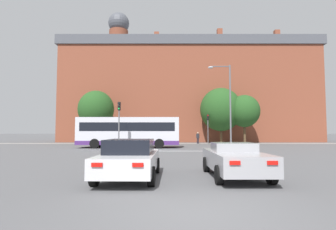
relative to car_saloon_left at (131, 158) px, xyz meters
name	(u,v)px	position (x,y,z in m)	size (l,w,h in m)	color
ground_plane	(197,212)	(2.02, -4.00, -0.75)	(400.00, 400.00, 0.00)	#545456
stop_line_strip	(176,151)	(2.02, 13.74, -0.74)	(7.82, 0.30, 0.01)	silver
far_pavement	(173,143)	(2.02, 28.69, -0.74)	(68.69, 2.50, 0.01)	gray
brick_civic_building	(188,93)	(5.01, 38.92, 8.30)	(44.67, 13.46, 24.36)	brown
car_saloon_left	(131,158)	(0.00, 0.00, 0.00)	(2.10, 4.49, 1.45)	silver
car_roadster_right	(235,159)	(3.95, 0.31, -0.06)	(1.97, 4.50, 1.31)	#9E9EA3
bus_crossing_lead	(130,132)	(-2.83, 18.60, 1.00)	(10.78, 2.77, 3.24)	silver
traffic_light_near_left	(120,118)	(-3.23, 14.94, 2.29)	(0.26, 0.31, 4.55)	slate
traffic_light_far_right	(209,124)	(7.15, 27.83, 2.08)	(0.26, 0.31, 4.20)	slate
street_lamp_junction	(228,98)	(7.15, 15.60, 4.24)	(2.23, 0.36, 8.29)	slate
pedestrian_waiting	(128,136)	(-4.50, 28.24, 0.34)	(0.32, 0.44, 1.83)	black
pedestrian_walking_east	(199,137)	(5.72, 28.09, 0.23)	(0.46, 0.38, 1.67)	black
pedestrian_walking_west	(159,137)	(-0.09, 28.52, 0.18)	(0.42, 0.27, 1.59)	brown
tree_by_building	(222,110)	(9.48, 30.05, 4.35)	(6.29, 6.29, 8.41)	#4C3823
tree_kerbside	(245,111)	(12.68, 28.75, 4.01)	(4.54, 4.54, 7.15)	#4C3823
tree_distant	(97,109)	(-9.22, 28.75, 4.29)	(5.23, 5.23, 7.79)	#4C3823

